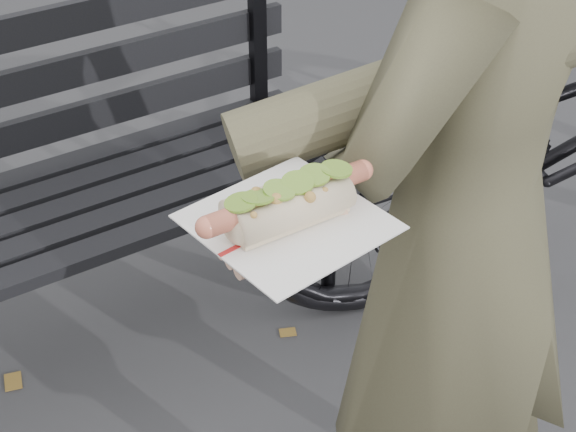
# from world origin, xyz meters

# --- Properties ---
(park_bench) EXTENTS (1.50, 0.44, 0.88)m
(park_bench) POSITION_xyz_m (0.07, 1.01, 0.52)
(park_bench) COLOR black
(park_bench) RESTS_ON ground
(person) EXTENTS (0.70, 0.56, 1.68)m
(person) POSITION_xyz_m (0.48, 0.03, 0.84)
(person) COLOR #4D4833
(person) RESTS_ON ground
(held_hotdog) EXTENTS (0.63, 0.32, 0.20)m
(held_hotdog) POSITION_xyz_m (0.27, -0.02, 1.13)
(held_hotdog) COLOR #4D4833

